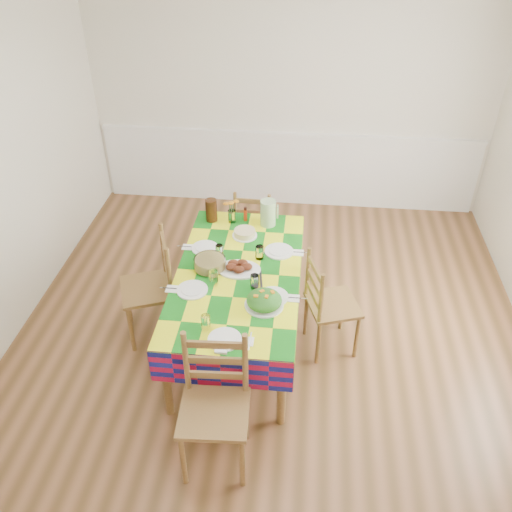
{
  "coord_description": "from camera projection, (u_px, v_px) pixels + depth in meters",
  "views": [
    {
      "loc": [
        0.24,
        -3.39,
        3.38
      ],
      "look_at": [
        -0.12,
        0.03,
        0.92
      ],
      "focal_mm": 38.0,
      "sensor_mm": 36.0,
      "label": 1
    }
  ],
  "objects": [
    {
      "name": "room",
      "position": [
        272.0,
        211.0,
        3.94
      ],
      "size": [
        4.58,
        5.08,
        2.78
      ],
      "color": "brown",
      "rests_on": "ground"
    },
    {
      "name": "wainscot",
      "position": [
        288.0,
        167.0,
        6.46
      ],
      "size": [
        4.41,
        0.06,
        0.92
      ],
      "color": "white",
      "rests_on": "room"
    },
    {
      "name": "dining_table",
      "position": [
        238.0,
        280.0,
        4.42
      ],
      "size": [
        1.0,
        1.86,
        0.73
      ],
      "color": "brown",
      "rests_on": "room"
    },
    {
      "name": "setting_near_head",
      "position": [
        219.0,
        333.0,
        3.77
      ],
      "size": [
        0.39,
        0.26,
        0.11
      ],
      "color": "white",
      "rests_on": "dining_table"
    },
    {
      "name": "setting_left_near",
      "position": [
        199.0,
        285.0,
        4.2
      ],
      "size": [
        0.44,
        0.26,
        0.12
      ],
      "rotation": [
        0.0,
        0.0,
        1.57
      ],
      "color": "white",
      "rests_on": "dining_table"
    },
    {
      "name": "setting_left_far",
      "position": [
        209.0,
        249.0,
        4.6
      ],
      "size": [
        0.42,
        0.25,
        0.11
      ],
      "rotation": [
        0.0,
        0.0,
        1.57
      ],
      "color": "white",
      "rests_on": "dining_table"
    },
    {
      "name": "setting_right_near",
      "position": [
        267.0,
        291.0,
        4.14
      ],
      "size": [
        0.45,
        0.26,
        0.12
      ],
      "rotation": [
        0.0,
        0.0,
        -1.57
      ],
      "color": "white",
      "rests_on": "dining_table"
    },
    {
      "name": "setting_right_far",
      "position": [
        273.0,
        252.0,
        4.56
      ],
      "size": [
        0.46,
        0.27,
        0.12
      ],
      "rotation": [
        0.0,
        0.0,
        -1.57
      ],
      "color": "white",
      "rests_on": "dining_table"
    },
    {
      "name": "meat_platter",
      "position": [
        239.0,
        267.0,
        4.38
      ],
      "size": [
        0.36,
        0.26,
        0.07
      ],
      "color": "white",
      "rests_on": "dining_table"
    },
    {
      "name": "salad_platter",
      "position": [
        264.0,
        301.0,
        4.01
      ],
      "size": [
        0.29,
        0.29,
        0.12
      ],
      "color": "white",
      "rests_on": "dining_table"
    },
    {
      "name": "pasta_bowl",
      "position": [
        210.0,
        264.0,
        4.39
      ],
      "size": [
        0.26,
        0.26,
        0.09
      ],
      "color": "white",
      "rests_on": "dining_table"
    },
    {
      "name": "cake",
      "position": [
        245.0,
        233.0,
        4.79
      ],
      "size": [
        0.22,
        0.22,
        0.06
      ],
      "color": "white",
      "rests_on": "dining_table"
    },
    {
      "name": "serving_utensils",
      "position": [
        258.0,
        283.0,
        4.25
      ],
      "size": [
        0.14,
        0.32,
        0.01
      ],
      "color": "black",
      "rests_on": "dining_table"
    },
    {
      "name": "flower_vase",
      "position": [
        232.0,
        213.0,
        4.94
      ],
      "size": [
        0.14,
        0.12,
        0.23
      ],
      "color": "white",
      "rests_on": "dining_table"
    },
    {
      "name": "hot_sauce",
      "position": [
        245.0,
        214.0,
        4.98
      ],
      "size": [
        0.03,
        0.03,
        0.14
      ],
      "primitive_type": "cylinder",
      "color": "#AC2B0D",
      "rests_on": "dining_table"
    },
    {
      "name": "green_pitcher",
      "position": [
        268.0,
        213.0,
        4.89
      ],
      "size": [
        0.14,
        0.14,
        0.24
      ],
      "primitive_type": "cylinder",
      "color": "#9FC68C",
      "rests_on": "dining_table"
    },
    {
      "name": "tea_pitcher",
      "position": [
        211.0,
        210.0,
        4.96
      ],
      "size": [
        0.11,
        0.11,
        0.21
      ],
      "primitive_type": "cylinder",
      "color": "#331A0B",
      "rests_on": "dining_table"
    },
    {
      "name": "name_card",
      "position": [
        221.0,
        352.0,
        3.64
      ],
      "size": [
        0.09,
        0.03,
        0.02
      ],
      "primitive_type": "cube",
      "color": "white",
      "rests_on": "dining_table"
    },
    {
      "name": "chair_near",
      "position": [
        215.0,
        407.0,
        3.55
      ],
      "size": [
        0.47,
        0.45,
        1.02
      ],
      "rotation": [
        0.0,
        0.0,
        0.05
      ],
      "color": "brown",
      "rests_on": "room"
    },
    {
      "name": "chair_far",
      "position": [
        254.0,
        226.0,
        5.49
      ],
      "size": [
        0.39,
        0.37,
        0.87
      ],
      "rotation": [
        0.0,
        0.0,
        3.12
      ],
      "color": "brown",
      "rests_on": "room"
    },
    {
      "name": "chair_left",
      "position": [
        152.0,
        288.0,
        4.58
      ],
      "size": [
        0.55,
        0.56,
        1.0
      ],
      "rotation": [
        0.0,
        0.0,
        -1.2
      ],
      "color": "brown",
      "rests_on": "room"
    },
    {
      "name": "chair_right",
      "position": [
        328.0,
        305.0,
        4.45
      ],
      "size": [
        0.5,
        0.51,
        0.93
      ],
      "rotation": [
        0.0,
        0.0,
        1.89
      ],
      "color": "brown",
      "rests_on": "room"
    }
  ]
}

